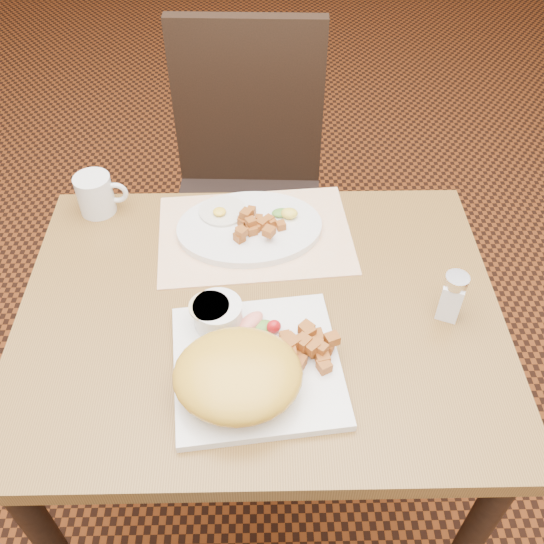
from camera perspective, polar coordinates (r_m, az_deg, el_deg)
The scene contains 15 objects.
ground at distance 1.77m, azimuth -0.80°, elevation -19.59°, with size 8.00×8.00×0.00m, color black.
table at distance 1.22m, azimuth -1.10°, elevation -6.90°, with size 0.90×0.70×0.75m.
chair_far at distance 1.76m, azimuth -2.28°, elevation 8.54°, with size 0.44×0.45×0.97m.
placemat at distance 1.27m, azimuth -1.62°, elevation 3.57°, with size 0.40×0.28×0.00m, color white.
plate_square at distance 1.04m, azimuth -1.41°, elevation -8.78°, with size 0.28×0.28×0.02m, color silver.
plate_oval at distance 1.28m, azimuth -2.13°, elevation 4.17°, with size 0.30×0.23×0.02m, color silver, non-canonical shape.
hollandaise_mound at distance 0.98m, azimuth -3.34°, elevation -9.66°, with size 0.21×0.19×0.08m.
ramekin at distance 1.07m, azimuth -5.17°, elevation -3.93°, with size 0.09×0.09×0.05m.
garnish_sq at distance 1.07m, azimuth -1.29°, elevation -4.92°, with size 0.09×0.06×0.03m.
fried_egg at distance 1.30m, azimuth -4.71°, elevation 5.73°, with size 0.10×0.10×0.02m.
garnish_ov at distance 1.29m, azimuth 1.33°, elevation 5.57°, with size 0.06×0.04×0.02m.
salt_shaker at distance 1.13m, azimuth 16.59°, elevation -2.14°, with size 0.05×0.05×0.10m.
coffee_mug at distance 1.36m, azimuth -16.21°, elevation 7.04°, with size 0.11×0.08×0.09m.
home_fries_sq at distance 1.03m, azimuth 2.75°, elevation -7.20°, with size 0.13×0.10×0.04m.
home_fries_ov at distance 1.25m, azimuth -1.67°, elevation 4.49°, with size 0.11×0.11×0.04m.
Camera 1 is at (0.01, -0.74, 1.61)m, focal length 40.00 mm.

